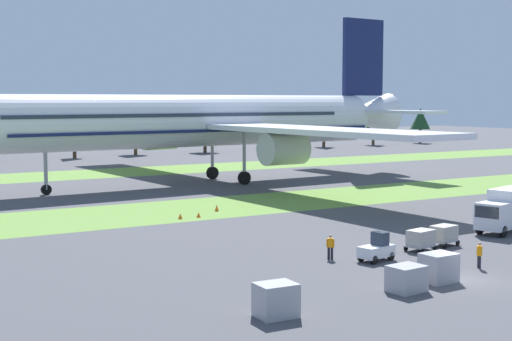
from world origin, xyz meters
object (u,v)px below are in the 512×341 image
ground_crew_marshaller (330,246)px  cargo_dolly_second (444,234)px  taxiway_marker_2 (180,216)px  cargo_dolly_lead (421,238)px  ground_crew_loader (479,254)px  taxiway_marker_0 (217,208)px  taxiway_marker_1 (199,215)px  uld_container_1 (407,279)px  catering_truck (507,209)px  uld_container_0 (276,300)px  baggage_tug (377,249)px  uld_container_2 (439,268)px  airliner (212,120)px

ground_crew_marshaller → cargo_dolly_second: bearing=44.1°
taxiway_marker_2 → cargo_dolly_lead: bearing=-68.8°
taxiway_marker_2 → ground_crew_loader: bearing=-74.3°
ground_crew_loader → ground_crew_marshaller: bearing=-104.9°
taxiway_marker_0 → taxiway_marker_1: 4.21m
ground_crew_loader → taxiway_marker_0: ground_crew_loader is taller
taxiway_marker_1 → taxiway_marker_2: (-1.85, 0.09, 0.03)m
ground_crew_marshaller → taxiway_marker_0: ground_crew_marshaller is taller
uld_container_1 → taxiway_marker_1: size_ratio=4.35×
catering_truck → taxiway_marker_2: bearing=30.5°
uld_container_0 → taxiway_marker_2: bearing=73.2°
baggage_tug → taxiway_marker_1: bearing=-5.9°
cargo_dolly_second → uld_container_1: 14.55m
uld_container_0 → taxiway_marker_2: 32.13m
cargo_dolly_second → taxiway_marker_2: 24.70m
ground_crew_loader → uld_container_1: 8.41m
catering_truck → uld_container_2: (-17.37, -9.57, -1.07)m
cargo_dolly_second → catering_truck: 9.08m
catering_truck → airliner: bearing=-10.2°
cargo_dolly_lead → uld_container_0: (-17.96, -8.40, -0.05)m
uld_container_2 → taxiway_marker_0: (2.12, 32.26, -0.56)m
airliner → taxiway_marker_2: size_ratio=148.86×
taxiway_marker_1 → baggage_tug: bearing=-85.3°
catering_truck → ground_crew_loader: (-12.42, -8.29, -1.01)m
ground_crew_marshaller → ground_crew_loader: bearing=0.0°
cargo_dolly_lead → uld_container_0: bearing=104.5°
baggage_tug → taxiway_marker_2: bearing=-1.4°
airliner → uld_container_0: (-26.02, -55.94, -7.42)m
uld_container_0 → cargo_dolly_second: bearing=23.2°
cargo_dolly_second → taxiway_marker_1: 23.81m
cargo_dolly_lead → uld_container_1: 12.01m
baggage_tug → taxiway_marker_1: baggage_tug is taller
ground_crew_loader → uld_container_1: size_ratio=0.87×
airliner → baggage_tug: 50.73m
catering_truck → uld_container_0: bearing=94.7°
baggage_tug → cargo_dolly_lead: baggage_tug is taller
taxiway_marker_0 → uld_container_2: bearing=-93.8°
cargo_dolly_second → taxiway_marker_1: (-9.69, 21.74, -0.69)m
cargo_dolly_second → uld_container_1: bearing=115.8°
baggage_tug → uld_container_1: 8.18m
uld_container_0 → taxiway_marker_1: uld_container_0 is taller
baggage_tug → taxiway_marker_2: 23.59m
uld_container_1 → taxiway_marker_2: 30.46m
cargo_dolly_second → uld_container_0: uld_container_0 is taller
baggage_tug → taxiway_marker_0: 25.82m
baggage_tug → uld_container_1: (-3.92, -7.18, -0.06)m
ground_crew_loader → cargo_dolly_second: bearing=-175.6°
baggage_tug → catering_truck: size_ratio=0.38×
ground_crew_marshaller → uld_container_2: (1.72, -8.53, -0.07)m
airliner → cargo_dolly_lead: 48.78m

